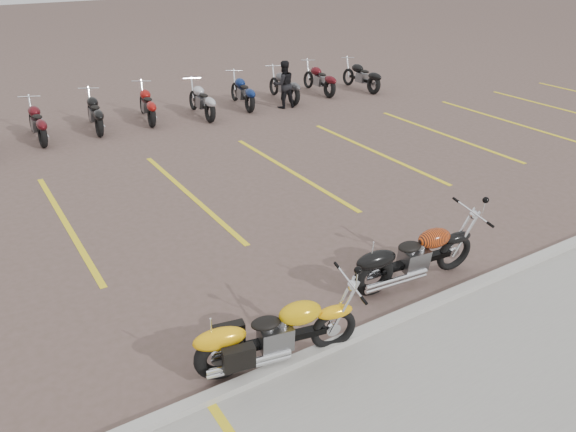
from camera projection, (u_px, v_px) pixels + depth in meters
name	position (u px, v px, depth m)	size (l,w,h in m)	color
ground	(282.00, 276.00, 9.62)	(100.00, 100.00, 0.00)	brown
curb	(354.00, 336.00, 8.08)	(60.00, 0.18, 0.12)	#ADAAA3
parking_stripes	(190.00, 195.00, 12.66)	(38.00, 5.50, 0.01)	yellow
yellow_cruiser	(274.00, 336.00, 7.44)	(2.28, 0.59, 0.95)	black
flame_cruiser	(411.00, 258.00, 9.23)	(2.36, 0.44, 0.97)	black
person_b	(284.00, 84.00, 18.85)	(0.77, 0.60, 1.58)	black
bg_bike_row	(95.00, 113.00, 16.59)	(20.59, 2.04, 1.10)	black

